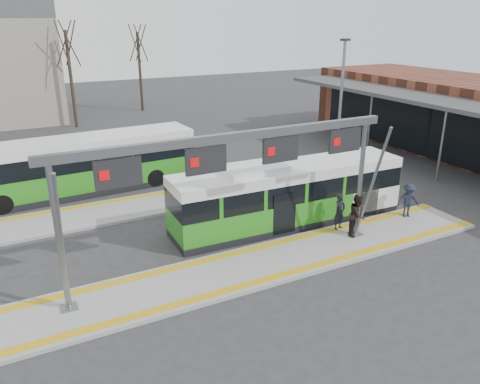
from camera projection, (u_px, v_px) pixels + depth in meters
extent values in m
plane|color=#2D2D30|center=(248.00, 270.00, 17.92)|extent=(120.00, 120.00, 0.00)
cube|color=gray|center=(248.00, 268.00, 17.89)|extent=(22.00, 3.00, 0.15)
cube|color=gray|center=(98.00, 214.00, 22.82)|extent=(20.00, 3.00, 0.15)
cube|color=gold|center=(235.00, 253.00, 18.82)|extent=(22.00, 0.35, 0.02)
cube|color=gold|center=(263.00, 280.00, 16.91)|extent=(22.00, 0.35, 0.02)
cube|color=gold|center=(93.00, 204.00, 23.74)|extent=(20.00, 0.35, 0.02)
cylinder|color=slate|center=(59.00, 238.00, 14.43)|extent=(0.20, 0.20, 5.05)
cube|color=slate|center=(69.00, 307.00, 15.30)|extent=(0.50, 0.50, 0.06)
cylinder|color=slate|center=(62.00, 248.00, 13.85)|extent=(0.12, 1.46, 4.90)
cylinder|color=slate|center=(360.00, 180.00, 19.61)|extent=(0.20, 0.20, 5.05)
cube|color=slate|center=(355.00, 234.00, 20.48)|extent=(0.50, 0.50, 0.06)
cylinder|color=slate|center=(372.00, 185.00, 19.02)|extent=(0.12, 1.46, 4.90)
cube|color=slate|center=(232.00, 137.00, 16.13)|extent=(13.00, 0.25, 0.30)
cube|color=black|center=(118.00, 173.00, 14.65)|extent=(1.50, 0.12, 0.95)
cube|color=#B80B0C|center=(104.00, 176.00, 14.40)|extent=(0.32, 0.02, 0.32)
cube|color=black|center=(206.00, 160.00, 15.94)|extent=(1.50, 0.12, 0.95)
cube|color=#B80B0C|center=(195.00, 163.00, 15.69)|extent=(0.32, 0.02, 0.32)
cube|color=black|center=(281.00, 150.00, 17.24)|extent=(1.50, 0.12, 0.95)
cube|color=#B80B0C|center=(271.00, 151.00, 16.99)|extent=(0.32, 0.02, 0.32)
cube|color=black|center=(345.00, 140.00, 18.53)|extent=(1.50, 0.12, 0.95)
cube|color=#B80B0C|center=(337.00, 142.00, 18.28)|extent=(0.32, 0.02, 0.32)
cube|color=black|center=(476.00, 142.00, 28.23)|extent=(0.15, 28.00, 3.60)
cube|color=#3F3F42|center=(468.00, 106.00, 26.86)|extent=(4.00, 30.00, 0.25)
cylinder|color=slate|center=(441.00, 146.00, 26.88)|extent=(0.14, 0.14, 4.30)
cylinder|color=slate|center=(369.00, 126.00, 31.86)|extent=(0.14, 0.14, 4.30)
cube|color=black|center=(288.00, 219.00, 21.98)|extent=(11.21, 2.73, 0.32)
cube|color=#29821C|center=(289.00, 206.00, 21.74)|extent=(11.21, 2.73, 1.07)
cube|color=black|center=(289.00, 185.00, 21.39)|extent=(11.21, 2.66, 0.93)
cube|color=white|center=(290.00, 171.00, 21.15)|extent=(11.21, 2.73, 0.46)
cube|color=orange|center=(385.00, 158.00, 23.43)|extent=(0.10, 1.66, 0.26)
cube|color=white|center=(254.00, 169.00, 20.27)|extent=(2.84, 1.75, 0.28)
cylinder|color=black|center=(221.00, 238.00, 19.43)|extent=(0.94, 0.31, 0.93)
cylinder|color=black|center=(203.00, 220.00, 21.18)|extent=(0.94, 0.31, 0.93)
cylinder|color=black|center=(359.00, 209.00, 22.36)|extent=(0.94, 0.31, 0.93)
cylinder|color=black|center=(334.00, 195.00, 24.10)|extent=(0.94, 0.31, 0.93)
cube|color=black|center=(86.00, 188.00, 25.91)|extent=(12.30, 3.27, 0.35)
cube|color=#29821C|center=(84.00, 175.00, 25.65)|extent=(12.30, 3.27, 1.17)
cube|color=black|center=(82.00, 156.00, 25.26)|extent=(12.29, 3.19, 1.01)
cube|color=white|center=(80.00, 143.00, 25.00)|extent=(12.30, 3.27, 0.51)
cylinder|color=black|center=(2.00, 204.00, 22.84)|extent=(1.03, 0.36, 1.01)
cylinder|color=black|center=(155.00, 178.00, 26.62)|extent=(1.03, 0.36, 1.01)
cylinder|color=black|center=(142.00, 167.00, 28.46)|extent=(1.03, 0.36, 1.01)
imported|color=black|center=(340.00, 212.00, 20.74)|extent=(0.68, 0.53, 1.68)
imported|color=black|center=(357.00, 215.00, 20.16)|extent=(1.15, 1.09, 1.87)
imported|color=#1B2131|center=(408.00, 200.00, 22.06)|extent=(1.23, 1.00, 1.65)
cylinder|color=#382B21|center=(71.00, 80.00, 39.75)|extent=(0.28, 0.28, 8.11)
cylinder|color=#382B21|center=(140.00, 72.00, 47.22)|extent=(0.28, 0.28, 7.73)
cylinder|color=slate|center=(340.00, 117.00, 25.40)|extent=(0.16, 0.16, 7.99)
cube|color=black|center=(345.00, 40.00, 24.00)|extent=(0.50, 0.25, 0.12)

